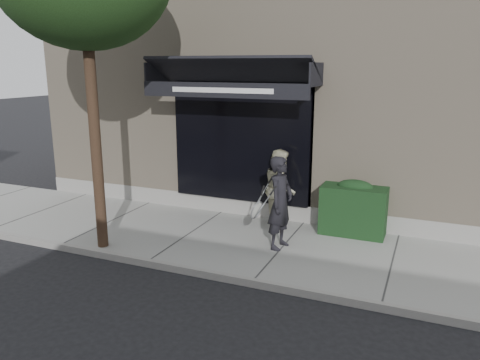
% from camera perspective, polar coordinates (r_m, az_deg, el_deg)
% --- Properties ---
extents(ground, '(80.00, 80.00, 0.00)m').
position_cam_1_polar(ground, '(9.12, 5.24, -8.77)').
color(ground, black).
rests_on(ground, ground).
extents(sidewalk, '(20.00, 3.00, 0.12)m').
position_cam_1_polar(sidewalk, '(9.09, 5.25, -8.42)').
color(sidewalk, gray).
rests_on(sidewalk, ground).
extents(curb, '(20.00, 0.10, 0.14)m').
position_cam_1_polar(curb, '(7.75, 1.68, -12.40)').
color(curb, gray).
rests_on(curb, ground).
extents(building_facade, '(14.30, 8.04, 5.64)m').
position_cam_1_polar(building_facade, '(13.26, 12.10, 10.28)').
color(building_facade, tan).
rests_on(building_facade, ground).
extents(hedge, '(1.30, 0.70, 1.14)m').
position_cam_1_polar(hedge, '(9.82, 13.70, -3.37)').
color(hedge, black).
rests_on(hedge, sidewalk).
extents(pedestrian_front, '(0.74, 0.87, 1.76)m').
position_cam_1_polar(pedestrian_front, '(8.75, 4.93, -2.80)').
color(pedestrian_front, black).
rests_on(pedestrian_front, sidewalk).
extents(pedestrian_back, '(0.89, 0.99, 1.67)m').
position_cam_1_polar(pedestrian_back, '(9.95, 4.90, -0.99)').
color(pedestrian_back, beige).
rests_on(pedestrian_back, sidewalk).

